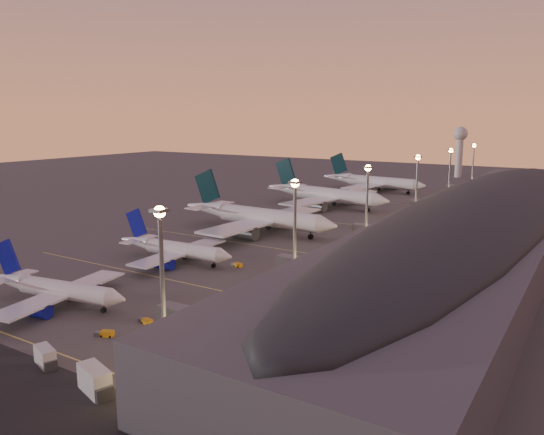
# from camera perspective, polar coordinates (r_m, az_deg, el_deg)

# --- Properties ---
(ground) EXTENTS (700.00, 700.00, 0.00)m
(ground) POSITION_cam_1_polar(r_m,az_deg,el_deg) (137.27, -10.82, -5.77)
(ground) COLOR #44423F
(airliner_narrow_south) EXTENTS (36.40, 32.87, 13.02)m
(airliner_narrow_south) POSITION_cam_1_polar(r_m,az_deg,el_deg) (120.34, -22.37, -7.11)
(airliner_narrow_south) COLOR silver
(airliner_narrow_south) RESTS_ON ground
(airliner_narrow_north) EXTENTS (37.90, 33.84, 13.55)m
(airliner_narrow_north) POSITION_cam_1_polar(r_m,az_deg,el_deg) (146.25, -10.52, -3.31)
(airliner_narrow_north) COLOR silver
(airliner_narrow_north) RESTS_ON ground
(airliner_wide_near) EXTENTS (63.09, 57.47, 20.20)m
(airliner_wide_near) POSITION_cam_1_polar(r_m,az_deg,el_deg) (181.47, -1.74, 0.15)
(airliner_wide_near) COLOR silver
(airliner_wide_near) RESTS_ON ground
(airliner_wide_mid) EXTENTS (63.69, 58.66, 20.41)m
(airliner_wide_mid) POSITION_cam_1_polar(r_m,az_deg,el_deg) (233.25, 5.66, 2.50)
(airliner_wide_mid) COLOR silver
(airliner_wide_mid) RESTS_ON ground
(airliner_wide_far) EXTENTS (60.49, 55.60, 19.36)m
(airliner_wide_far) POSITION_cam_1_polar(r_m,az_deg,el_deg) (285.79, 10.70, 3.83)
(airliner_wide_far) COLOR silver
(airliner_wide_far) RESTS_ON ground
(terminal_building) EXTENTS (56.35, 255.00, 17.46)m
(terminal_building) POSITION_cam_1_polar(r_m,az_deg,el_deg) (173.22, 22.14, 0.05)
(terminal_building) COLOR #47474C
(terminal_building) RESTS_ON ground
(light_masts) EXTENTS (2.20, 217.20, 25.90)m
(light_masts) POSITION_cam_1_polar(r_m,az_deg,el_deg) (171.02, 13.35, 3.40)
(light_masts) COLOR slate
(light_masts) RESTS_ON ground
(radar_tower) EXTENTS (9.00, 9.00, 32.50)m
(radar_tower) POSITION_cam_1_polar(r_m,az_deg,el_deg) (365.11, 19.56, 7.53)
(radar_tower) COLOR silver
(radar_tower) RESTS_ON ground
(lane_markings) EXTENTS (90.00, 180.36, 0.00)m
(lane_markings) POSITION_cam_1_polar(r_m,az_deg,el_deg) (167.64, -1.49, -2.55)
(lane_markings) COLOR #D8C659
(lane_markings) RESTS_ON ground
(baggage_tug_a) EXTENTS (3.66, 2.55, 1.02)m
(baggage_tug_a) POSITION_cam_1_polar(r_m,az_deg,el_deg) (101.61, -17.52, -11.82)
(baggage_tug_a) COLOR orange
(baggage_tug_a) RESTS_ON ground
(baggage_tug_b) EXTENTS (3.33, 1.75, 0.95)m
(baggage_tug_b) POSITION_cam_1_polar(r_m,az_deg,el_deg) (105.38, -13.39, -10.79)
(baggage_tug_b) COLOR orange
(baggage_tug_b) RESTS_ON ground
(baggage_tug_c) EXTENTS (3.51, 2.09, 0.98)m
(baggage_tug_c) POSITION_cam_1_polar(r_m,az_deg,el_deg) (139.92, -3.79, -5.09)
(baggage_tug_c) COLOR orange
(baggage_tug_c) RESTS_ON ground
(catering_truck_a) EXTENTS (5.64, 3.51, 2.97)m
(catering_truck_a) POSITION_cam_1_polar(r_m,az_deg,el_deg) (93.35, -23.16, -13.67)
(catering_truck_a) COLOR silver
(catering_truck_a) RESTS_ON ground
(catering_truck_b) EXTENTS (7.23, 4.43, 3.81)m
(catering_truck_b) POSITION_cam_1_polar(r_m,az_deg,el_deg) (82.40, -18.44, -16.39)
(catering_truck_b) COLOR silver
(catering_truck_b) RESTS_ON ground
(baggage_tug_d) EXTENTS (4.00, 1.99, 1.15)m
(baggage_tug_d) POSITION_cam_1_polar(r_m,az_deg,el_deg) (106.68, -9.76, -10.32)
(baggage_tug_d) COLOR orange
(baggage_tug_d) RESTS_ON ground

